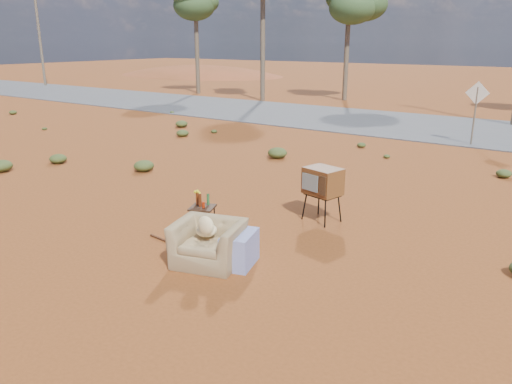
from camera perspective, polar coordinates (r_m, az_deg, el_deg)
The scene contains 12 objects.
ground at distance 8.85m, azimuth -3.74°, elevation -6.50°, with size 140.00×140.00×0.00m, color brown.
highway at distance 22.20m, azimuth 21.20°, elevation 6.77°, with size 140.00×7.00×0.04m, color #565659.
dirt_mound at distance 53.57m, azimuth -6.44°, elevation 13.11°, with size 26.00×18.00×2.00m, color #9D4525.
armchair at distance 8.14m, azimuth -4.82°, elevation -5.29°, with size 1.39×1.13×0.95m.
tv_unit at distance 10.00m, azimuth 7.63°, elevation 1.15°, with size 0.80×0.70×1.10m.
side_table at distance 9.15m, azimuth -6.27°, elevation -1.48°, with size 0.56×0.56×0.88m.
rusty_bar at distance 8.94m, azimuth -8.58°, elevation -6.23°, with size 0.05×0.05×1.71m, color #502715.
road_sign at distance 18.78m, azimuth 23.87°, elevation 9.39°, with size 0.78×0.06×2.19m.
eucalyptus_far_left at distance 35.10m, azimuth -6.95°, elevation 20.82°, with size 3.20×3.20×7.10m.
eucalyptus_near_left at distance 31.26m, azimuth 10.59°, elevation 20.26°, with size 3.20×3.20×6.60m.
utility_pole_west at distance 44.08m, azimuth -23.56°, elevation 16.46°, with size 1.40×0.20×8.00m.
scrub_patch at distance 12.71m, azimuth 5.70°, elevation 1.48°, with size 17.49×8.07×0.33m.
Camera 1 is at (5.08, -6.33, 3.52)m, focal length 35.00 mm.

